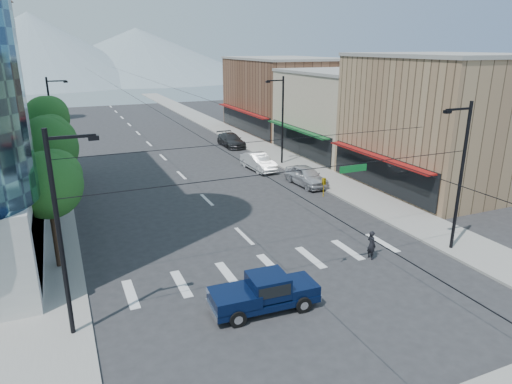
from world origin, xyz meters
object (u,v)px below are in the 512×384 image
(parked_car_near, at_px, (306,176))
(parked_car_far, at_px, (231,140))
(pickup_truck, at_px, (264,292))
(parked_car_mid, at_px, (259,162))
(pedestrian, at_px, (371,245))

(parked_car_near, bearing_deg, parked_car_far, 88.34)
(parked_car_far, bearing_deg, pickup_truck, -108.45)
(pickup_truck, height_order, parked_car_mid, pickup_truck)
(pickup_truck, xyz_separation_m, parked_car_mid, (10.03, 23.25, -0.08))
(pedestrian, bearing_deg, pickup_truck, 103.79)
(parked_car_mid, distance_m, parked_car_far, 11.60)
(parked_car_near, relative_size, parked_car_far, 0.92)
(pedestrian, xyz_separation_m, parked_car_far, (3.44, 32.35, -0.07))
(pickup_truck, relative_size, parked_car_near, 1.05)
(parked_car_near, xyz_separation_m, parked_car_mid, (-1.80, 6.43, -0.02))
(parked_car_near, distance_m, parked_car_mid, 6.68)
(pedestrian, distance_m, parked_car_near, 14.91)
(pickup_truck, xyz_separation_m, pedestrian, (7.99, 2.41, -0.05))
(pedestrian, height_order, parked_car_far, pedestrian)
(parked_car_mid, relative_size, parked_car_far, 0.93)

